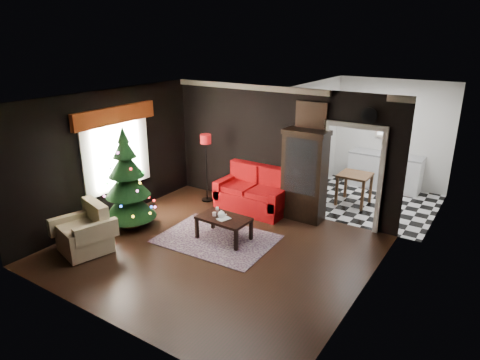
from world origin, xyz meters
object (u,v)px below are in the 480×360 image
Objects in this scene: coffee_table at (224,228)px; wall_clock at (369,116)px; armchair at (83,229)px; kitchen_table at (354,189)px; loveseat at (253,190)px; curio_cabinet at (304,178)px; floor_lamp at (206,168)px; christmas_tree at (127,180)px; teapot at (221,214)px.

coffee_table is 3.56m from wall_clock.
armchair is 1.17× the size of kitchen_table.
loveseat is 3.04m from wall_clock.
loveseat is 0.89× the size of curio_cabinet.
christmas_tree reaches higher than floor_lamp.
wall_clock is (2.09, 2.00, 1.83)m from teapot.
curio_cabinet is 2.10m from coffee_table.
kitchen_table is at bearing 47.32° from christmas_tree.
curio_cabinet is 4.55m from armchair.
wall_clock is (2.35, 0.40, 1.88)m from loveseat.
kitchen_table reaches higher than teapot.
loveseat is at bearing 80.62° from armchair.
kitchen_table is (1.80, 1.65, -0.12)m from loveseat.
floor_lamp is 1.88× the size of armchair.
curio_cabinet is 1.16× the size of floor_lamp.
coffee_table is 0.31m from teapot.
christmas_tree is (-2.86, -2.37, 0.10)m from curio_cabinet.
kitchen_table is (1.52, 3.20, 0.13)m from coffee_table.
curio_cabinet is 0.91× the size of christmas_tree.
christmas_tree is at bearing 111.20° from armchair.
coffee_table is at bearing -79.72° from loveseat.
coffee_table is at bearing -43.50° from floor_lamp.
wall_clock is 2.43m from kitchen_table.
curio_cabinet is 2.53× the size of kitchen_table.
armchair is 2.57m from teapot.
christmas_tree reaches higher than teapot.
wall_clock is at bearing 59.62° from armchair.
teapot is 0.22× the size of kitchen_table.
curio_cabinet is at bearing 68.54° from armchair.
teapot is (0.26, -1.60, 0.05)m from loveseat.
floor_lamp reaches higher than coffee_table.
curio_cabinet reaches higher than teapot.
loveseat is 1.67× the size of coffee_table.
floor_lamp is at bearing 135.18° from teapot.
christmas_tree is 12.68× the size of teapot.
loveseat reaches higher than coffee_table.
christmas_tree reaches higher than kitchen_table.
loveseat is 1.29m from floor_lamp.
loveseat reaches higher than teapot.
armchair is (-0.35, -3.28, -0.37)m from floor_lamp.
wall_clock is (2.07, 1.95, 2.14)m from coffee_table.
loveseat is at bearing -137.49° from kitchen_table.
armchair is 5.30× the size of teapot.
loveseat is 10.30× the size of teapot.
curio_cabinet is (1.15, 0.22, 0.45)m from loveseat.
coffee_table is at bearing 65.66° from teapot.
christmas_tree is at bearing -102.75° from floor_lamp.
teapot is 0.52× the size of wall_clock.
armchair is 0.86× the size of coffee_table.
loveseat is at bearing -170.34° from wall_clock.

